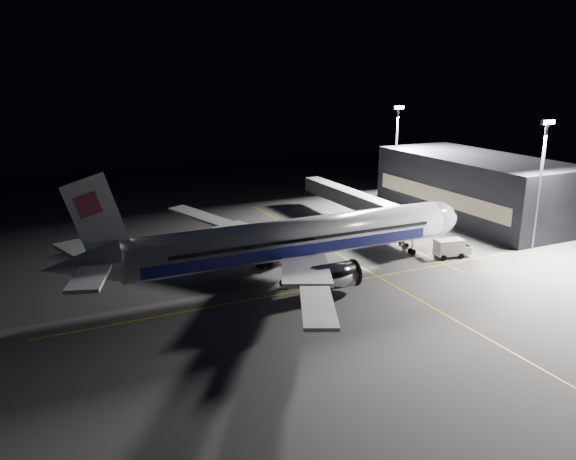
# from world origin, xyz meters

# --- Properties ---
(ground) EXTENTS (200.00, 200.00, 0.00)m
(ground) POSITION_xyz_m (0.00, 0.00, 0.00)
(ground) COLOR #4C4C4F
(ground) RESTS_ON ground
(guide_line_main) EXTENTS (0.25, 80.00, 0.01)m
(guide_line_main) POSITION_xyz_m (10.00, 0.00, 0.01)
(guide_line_main) COLOR gold
(guide_line_main) RESTS_ON ground
(guide_line_cross) EXTENTS (70.00, 0.25, 0.01)m
(guide_line_cross) POSITION_xyz_m (0.00, -6.00, 0.01)
(guide_line_cross) COLOR gold
(guide_line_cross) RESTS_ON ground
(guide_line_side) EXTENTS (0.25, 40.00, 0.01)m
(guide_line_side) POSITION_xyz_m (22.00, 10.00, 0.01)
(guide_line_side) COLOR gold
(guide_line_side) RESTS_ON ground
(airliner) EXTENTS (61.48, 54.22, 16.64)m
(airliner) POSITION_xyz_m (-1.08, 0.00, 5.16)
(airliner) COLOR silver
(airliner) RESTS_ON ground
(terminal) EXTENTS (18.12, 40.00, 12.00)m
(terminal) POSITION_xyz_m (45.98, 14.00, 6.00)
(terminal) COLOR black
(terminal) RESTS_ON ground
(jet_bridge) EXTENTS (3.60, 34.40, 6.30)m
(jet_bridge) POSITION_xyz_m (22.00, 18.06, 4.58)
(jet_bridge) COLOR #B2B2B7
(jet_bridge) RESTS_ON ground
(floodlight_mast_north) EXTENTS (2.40, 0.68, 20.70)m
(floodlight_mast_north) POSITION_xyz_m (40.00, 31.99, 12.37)
(floodlight_mast_north) COLOR #59595E
(floodlight_mast_north) RESTS_ON ground
(floodlight_mast_south) EXTENTS (2.40, 0.67, 20.70)m
(floodlight_mast_south) POSITION_xyz_m (40.00, -6.01, 12.37)
(floodlight_mast_south) COLOR #59595E
(floodlight_mast_south) RESTS_ON ground
(service_truck) EXTENTS (5.95, 3.11, 2.91)m
(service_truck) POSITION_xyz_m (25.14, -3.80, 1.56)
(service_truck) COLOR white
(service_truck) RESTS_ON ground
(baggage_tug) EXTENTS (2.93, 2.51, 1.89)m
(baggage_tug) POSITION_xyz_m (2.90, 10.17, 0.87)
(baggage_tug) COLOR black
(baggage_tug) RESTS_ON ground
(safety_cone_a) EXTENTS (0.41, 0.41, 0.61)m
(safety_cone_a) POSITION_xyz_m (-0.40, 4.00, 0.31)
(safety_cone_a) COLOR orange
(safety_cone_a) RESTS_ON ground
(safety_cone_b) EXTENTS (0.46, 0.46, 0.69)m
(safety_cone_b) POSITION_xyz_m (-3.10, 9.72, 0.34)
(safety_cone_b) COLOR orange
(safety_cone_b) RESTS_ON ground
(safety_cone_c) EXTENTS (0.38, 0.38, 0.56)m
(safety_cone_c) POSITION_xyz_m (0.10, 7.58, 0.28)
(safety_cone_c) COLOR orange
(safety_cone_c) RESTS_ON ground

